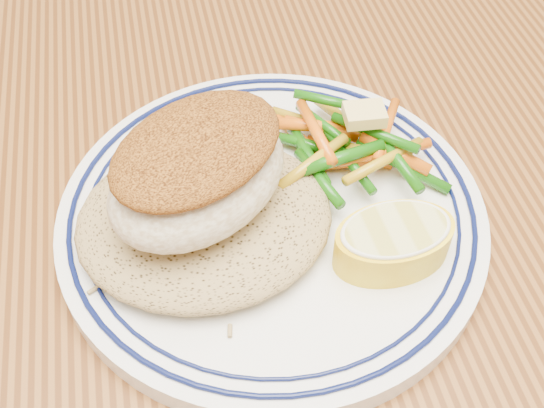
{
  "coord_description": "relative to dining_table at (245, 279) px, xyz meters",
  "views": [
    {
      "loc": [
        -0.04,
        -0.28,
        1.06
      ],
      "look_at": [
        0.01,
        -0.03,
        0.77
      ],
      "focal_mm": 45.0,
      "sensor_mm": 36.0,
      "label": 1
    }
  ],
  "objects": [
    {
      "name": "dining_table",
      "position": [
        0.0,
        0.0,
        0.0
      ],
      "size": [
        1.5,
        0.9,
        0.75
      ],
      "color": "#532C10",
      "rests_on": "ground"
    },
    {
      "name": "plate",
      "position": [
        0.01,
        -0.03,
        0.11
      ],
      "size": [
        0.25,
        0.25,
        0.02
      ],
      "color": "white",
      "rests_on": "dining_table"
    },
    {
      "name": "rice_pilaf",
      "position": [
        -0.03,
        -0.04,
        0.13
      ],
      "size": [
        0.14,
        0.12,
        0.03
      ],
      "primitive_type": "ellipsoid",
      "color": "#9A7E4D",
      "rests_on": "plate"
    },
    {
      "name": "fish_fillet",
      "position": [
        -0.03,
        -0.04,
        0.16
      ],
      "size": [
        0.13,
        0.12,
        0.05
      ],
      "color": "beige",
      "rests_on": "rice_pilaf"
    },
    {
      "name": "vegetable_pile",
      "position": [
        0.06,
        -0.0,
        0.13
      ],
      "size": [
        0.11,
        0.1,
        0.03
      ],
      "color": "#DF5D0B",
      "rests_on": "plate"
    },
    {
      "name": "butter_pat",
      "position": [
        0.08,
        0.0,
        0.14
      ],
      "size": [
        0.02,
        0.02,
        0.01
      ],
      "primitive_type": "cube",
      "rotation": [
        0.0,
        0.0,
        -0.08
      ],
      "color": "#EBD173",
      "rests_on": "vegetable_pile"
    },
    {
      "name": "lemon_wedge",
      "position": [
        0.07,
        -0.08,
        0.13
      ],
      "size": [
        0.07,
        0.06,
        0.03
      ],
      "color": "yellow",
      "rests_on": "plate"
    }
  ]
}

